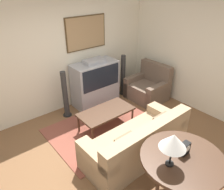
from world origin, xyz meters
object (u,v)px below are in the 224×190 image
tv (95,83)px  table_lamp (173,142)px  speaker_tower_left (65,96)px  armchair (148,88)px  speaker_tower_right (123,76)px  console_table (182,161)px  mantel_clock (185,148)px  couch (137,143)px  coffee_table (106,112)px

tv → table_lamp: 3.25m
tv → speaker_tower_left: bearing=-176.4°
armchair → speaker_tower_right: 0.76m
console_table → mantel_clock: bearing=32.0°
console_table → speaker_tower_right: (1.63, 3.03, -0.21)m
tv → speaker_tower_right: (0.89, -0.06, -0.03)m
couch → speaker_tower_left: 2.07m
coffee_table → speaker_tower_left: 1.08m
tv → coffee_table: bearing=-114.1°
couch → table_lamp: (-0.41, -0.95, 0.89)m
coffee_table → speaker_tower_left: bearing=113.5°
couch → tv: bearing=-106.1°
mantel_clock → speaker_tower_left: speaker_tower_left is taller
tv → mantel_clock: (-0.67, -3.04, 0.34)m
armchair → coffee_table: 1.75m
coffee_table → couch: bearing=-95.5°
tv → coffee_table: tv is taller
tv → coffee_table: 1.15m
speaker_tower_left → table_lamp: bearing=-91.6°
couch → coffee_table: (0.10, 1.05, 0.09)m
couch → coffee_table: size_ratio=1.71×
table_lamp → speaker_tower_left: size_ratio=0.43×
speaker_tower_left → coffee_table: bearing=-66.5°
console_table → armchair: bearing=50.4°
speaker_tower_right → speaker_tower_left: bearing=180.0°
tv → mantel_clock: tv is taller
speaker_tower_left → console_table: bearing=-87.0°
table_lamp → tv: bearing=72.2°
speaker_tower_left → speaker_tower_right: (1.79, 0.00, 0.00)m
couch → console_table: size_ratio=1.75×
couch → speaker_tower_left: size_ratio=1.78×
console_table → speaker_tower_left: speaker_tower_left is taller
speaker_tower_left → speaker_tower_right: same height
armchair → table_lamp: 3.36m
couch → coffee_table: 1.06m
speaker_tower_right → tv: bearing=176.4°
armchair → speaker_tower_left: (-2.14, 0.63, 0.24)m
tv → couch: bearing=-105.2°
couch → speaker_tower_left: (-0.33, 2.03, 0.23)m
couch → table_lamp: size_ratio=4.17×
mantel_clock → couch: bearing=84.0°
armchair → console_table: size_ratio=0.85×
coffee_table → tv: bearing=65.9°
couch → mantel_clock: 1.13m
couch → armchair: size_ratio=2.05×
speaker_tower_right → couch: bearing=-125.7°
couch → speaker_tower_left: bearing=-81.8°
console_table → couch: bearing=80.5°
tv → armchair: tv is taller
console_table → speaker_tower_right: bearing=61.7°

